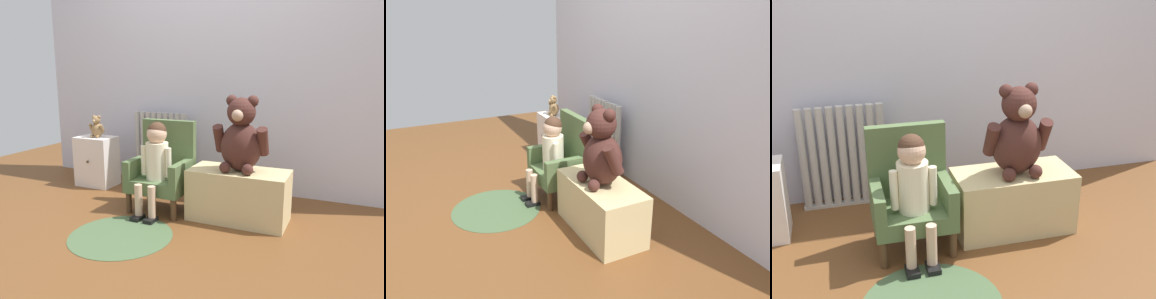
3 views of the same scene
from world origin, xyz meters
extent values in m
plane|color=brown|center=(0.00, 0.00, 0.00)|extent=(6.00, 6.00, 0.00)
cube|color=silver|center=(0.00, 1.18, 1.20)|extent=(3.80, 0.05, 2.40)
cylinder|color=#B8B3AE|center=(-0.83, 1.06, 0.35)|extent=(0.05, 0.05, 0.66)
cylinder|color=#B8B3AE|center=(-0.77, 1.06, 0.35)|extent=(0.05, 0.05, 0.66)
cylinder|color=#B8B3AE|center=(-0.71, 1.06, 0.35)|extent=(0.05, 0.05, 0.66)
cylinder|color=#B8B3AE|center=(-0.65, 1.06, 0.35)|extent=(0.05, 0.05, 0.66)
cylinder|color=#B8B3AE|center=(-0.58, 1.06, 0.35)|extent=(0.05, 0.05, 0.66)
cylinder|color=#B8B3AE|center=(-0.52, 1.06, 0.35)|extent=(0.05, 0.05, 0.66)
cylinder|color=#B8B3AE|center=(-0.46, 1.06, 0.35)|extent=(0.05, 0.05, 0.66)
cylinder|color=#B8B3AE|center=(-0.40, 1.06, 0.35)|extent=(0.05, 0.05, 0.66)
cylinder|color=#B8B3AE|center=(-0.34, 1.06, 0.35)|extent=(0.05, 0.05, 0.66)
cube|color=#B8B3AE|center=(-0.58, 1.06, 0.01)|extent=(0.56, 0.05, 0.02)
cube|color=white|center=(-1.11, 0.77, 0.23)|extent=(0.35, 0.25, 0.46)
sphere|color=#4C3823|center=(-1.11, 0.63, 0.25)|extent=(0.02, 0.02, 0.02)
cube|color=#50673D|center=(-0.24, 0.43, 0.21)|extent=(0.44, 0.37, 0.10)
cube|color=#50673D|center=(-0.24, 0.58, 0.47)|extent=(0.44, 0.06, 0.43)
cube|color=#50673D|center=(-0.44, 0.43, 0.33)|extent=(0.06, 0.37, 0.14)
cube|color=#50673D|center=(-0.05, 0.43, 0.33)|extent=(0.06, 0.37, 0.14)
cylinder|color=#4C331E|center=(-0.43, 0.27, 0.08)|extent=(0.04, 0.04, 0.16)
cylinder|color=#4C331E|center=(-0.05, 0.27, 0.08)|extent=(0.04, 0.04, 0.16)
cylinder|color=#4C331E|center=(-0.43, 0.58, 0.08)|extent=(0.04, 0.04, 0.16)
cylinder|color=#4C331E|center=(-0.05, 0.58, 0.08)|extent=(0.04, 0.04, 0.16)
cylinder|color=#F0E6C3|center=(-0.24, 0.39, 0.40)|extent=(0.17, 0.17, 0.28)
sphere|color=#D8AD8E|center=(-0.24, 0.39, 0.61)|extent=(0.15, 0.15, 0.15)
sphere|color=#472D1E|center=(-0.24, 0.39, 0.62)|extent=(0.14, 0.14, 0.14)
cylinder|color=#D8AD8E|center=(-0.30, 0.20, 0.15)|extent=(0.06, 0.06, 0.23)
cube|color=black|center=(-0.30, 0.18, 0.01)|extent=(0.07, 0.11, 0.03)
cylinder|color=#D8AD8E|center=(-0.19, 0.20, 0.15)|extent=(0.06, 0.06, 0.23)
cube|color=black|center=(-0.19, 0.18, 0.01)|extent=(0.07, 0.11, 0.03)
cylinder|color=#F0E6C3|center=(-0.35, 0.37, 0.40)|extent=(0.04, 0.04, 0.22)
cylinder|color=#F0E6C3|center=(-0.14, 0.37, 0.40)|extent=(0.04, 0.04, 0.22)
cube|color=#CBB77F|center=(0.37, 0.48, 0.19)|extent=(0.70, 0.34, 0.37)
ellipsoid|color=#44231E|center=(0.38, 0.48, 0.54)|extent=(0.29, 0.25, 0.34)
sphere|color=#44231E|center=(0.38, 0.46, 0.79)|extent=(0.20, 0.20, 0.20)
sphere|color=tan|center=(0.38, 0.37, 0.77)|extent=(0.08, 0.08, 0.08)
sphere|color=#44231E|center=(0.30, 0.48, 0.86)|extent=(0.08, 0.08, 0.08)
sphere|color=#44231E|center=(0.45, 0.48, 0.86)|extent=(0.08, 0.08, 0.08)
cylinder|color=#44231E|center=(0.22, 0.46, 0.59)|extent=(0.07, 0.15, 0.21)
cylinder|color=#44231E|center=(0.53, 0.46, 0.59)|extent=(0.07, 0.15, 0.21)
sphere|color=#44231E|center=(0.30, 0.37, 0.41)|extent=(0.08, 0.08, 0.08)
sphere|color=#44231E|center=(0.46, 0.37, 0.41)|extent=(0.08, 0.08, 0.08)
ellipsoid|color=olive|center=(-1.08, 0.76, 0.53)|extent=(0.11, 0.10, 0.13)
sphere|color=olive|center=(-1.08, 0.75, 0.62)|extent=(0.08, 0.08, 0.08)
sphere|color=tan|center=(-1.08, 0.72, 0.62)|extent=(0.03, 0.03, 0.03)
sphere|color=olive|center=(-1.11, 0.76, 0.65)|extent=(0.03, 0.03, 0.03)
sphere|color=olive|center=(-1.05, 0.76, 0.65)|extent=(0.03, 0.03, 0.03)
cylinder|color=olive|center=(-1.14, 0.75, 0.55)|extent=(0.03, 0.06, 0.08)
cylinder|color=olive|center=(-1.02, 0.75, 0.55)|extent=(0.03, 0.06, 0.08)
sphere|color=olive|center=(-1.11, 0.72, 0.48)|extent=(0.03, 0.03, 0.03)
sphere|color=olive|center=(-1.05, 0.72, 0.48)|extent=(0.03, 0.03, 0.03)
cylinder|color=#445D3A|center=(-0.25, -0.10, 0.00)|extent=(0.68, 0.68, 0.01)
camera|label=1|loc=(1.10, -2.01, 1.06)|focal=35.00mm
camera|label=2|loc=(2.35, -0.70, 1.45)|focal=35.00mm
camera|label=3|loc=(-0.61, -1.92, 1.53)|focal=45.00mm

